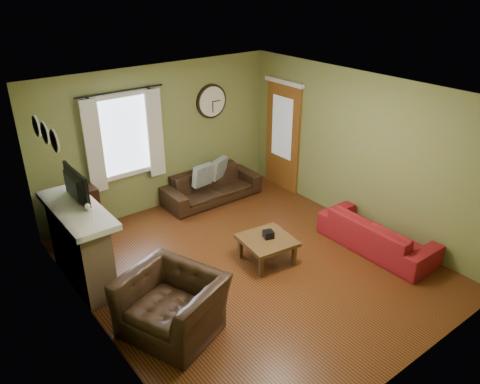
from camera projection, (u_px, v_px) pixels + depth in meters
floor at (251, 266)px, 7.02m from camera, size 4.60×5.20×0.00m
ceiling at (253, 94)px, 5.89m from camera, size 4.60×5.20×0.00m
wall_left at (91, 241)px, 5.19m from camera, size 0.00×5.20×2.60m
wall_right at (360, 151)px, 7.72m from camera, size 0.00×5.20×2.60m
wall_back at (160, 138)px, 8.31m from camera, size 4.60×0.00×2.60m
wall_front at (418, 277)px, 4.60m from camera, size 4.60×0.00×2.60m
fireplace at (81, 248)px, 6.45m from camera, size 0.40×1.40×1.10m
firebox at (96, 259)px, 6.66m from camera, size 0.04×0.60×0.55m
mantel at (76, 210)px, 6.21m from camera, size 0.58×1.60×0.08m
tv at (71, 191)px, 6.23m from camera, size 0.08×0.60×0.35m
tv_screen at (77, 186)px, 6.25m from camera, size 0.02×0.62×0.36m
medallion_left at (55, 141)px, 5.36m from camera, size 0.28×0.28×0.03m
medallion_mid at (45, 133)px, 5.61m from camera, size 0.28×0.28×0.03m
medallion_right at (36, 126)px, 5.86m from camera, size 0.28×0.28×0.03m
window_pane at (123, 136)px, 7.82m from camera, size 1.00×0.02×1.30m
curtain_rod at (120, 91)px, 7.42m from camera, size 0.03×0.03×1.50m
curtain_left at (94, 147)px, 7.47m from camera, size 0.28×0.04×1.55m
curtain_right at (155, 134)px, 8.08m from camera, size 0.28×0.04×1.55m
wall_clock at (212, 101)px, 8.66m from camera, size 0.64×0.06×0.64m
door at (283, 137)px, 9.13m from camera, size 0.05×0.90×2.10m
bookshelf at (76, 217)px, 7.46m from camera, size 0.75×0.32×0.89m
book at (75, 186)px, 7.29m from camera, size 0.16×0.22×0.02m
sofa_brown at (212, 186)px, 8.92m from camera, size 1.89×0.74×0.55m
pillow_left at (219, 168)px, 9.00m from camera, size 0.41×0.27×0.40m
pillow_right at (203, 175)px, 8.70m from camera, size 0.42×0.17×0.41m
sofa_red at (377, 234)px, 7.33m from camera, size 0.74×1.88×0.55m
armchair at (172, 305)px, 5.64m from camera, size 1.35×1.43×0.74m
coffee_table at (267, 250)px, 7.06m from camera, size 0.82×0.82×0.39m
tissue_box at (268, 237)px, 7.00m from camera, size 0.18×0.18×0.11m
wine_glass_a at (91, 215)px, 5.80m from camera, size 0.06×0.06×0.18m
wine_glass_b at (88, 212)px, 5.86m from camera, size 0.07×0.07×0.21m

